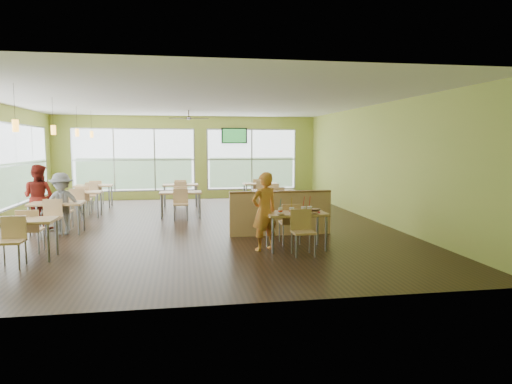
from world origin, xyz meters
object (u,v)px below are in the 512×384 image
man_plaid (264,211)px  food_basket (314,210)px  half_wall_divider (281,213)px  main_table (296,218)px

man_plaid → food_basket: bearing=160.6°
half_wall_divider → man_plaid: (-0.65, -1.44, 0.26)m
food_basket → main_table: bearing=-170.3°
main_table → man_plaid: 0.67m
main_table → man_plaid: size_ratio=0.97×
half_wall_divider → man_plaid: bearing=-114.4°
half_wall_divider → food_basket: half_wall_divider is taller
main_table → food_basket: main_table is taller
main_table → man_plaid: man_plaid is taller
half_wall_divider → man_plaid: 1.61m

